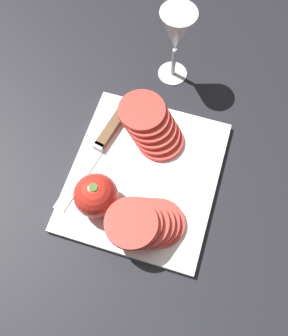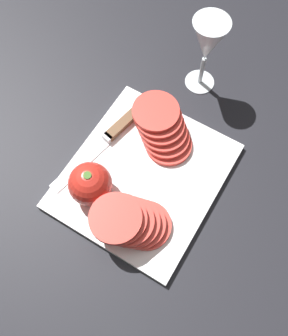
% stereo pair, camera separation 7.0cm
% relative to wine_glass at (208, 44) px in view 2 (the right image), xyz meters
% --- Properties ---
extents(ground_plane, '(3.00, 3.00, 0.00)m').
position_rel_wine_glass_xyz_m(ground_plane, '(0.21, 0.03, -0.12)').
color(ground_plane, black).
extents(cutting_board, '(0.30, 0.27, 0.01)m').
position_rel_wine_glass_xyz_m(cutting_board, '(0.25, 0.01, -0.11)').
color(cutting_board, white).
rests_on(cutting_board, ground_plane).
extents(wine_glass, '(0.07, 0.07, 0.17)m').
position_rel_wine_glass_xyz_m(wine_glass, '(0.00, 0.00, 0.00)').
color(wine_glass, silver).
rests_on(wine_glass, ground_plane).
extents(whole_tomato, '(0.08, 0.08, 0.08)m').
position_rel_wine_glass_xyz_m(whole_tomato, '(0.32, -0.05, -0.06)').
color(whole_tomato, red).
rests_on(whole_tomato, cutting_board).
extents(knife, '(0.23, 0.07, 0.01)m').
position_rel_wine_glass_xyz_m(knife, '(0.20, -0.08, -0.10)').
color(knife, silver).
rests_on(knife, cutting_board).
extents(tomato_slice_stack_near, '(0.11, 0.13, 0.06)m').
position_rel_wine_glass_xyz_m(tomato_slice_stack_near, '(0.16, -0.00, -0.07)').
color(tomato_slice_stack_near, '#D63D33').
rests_on(tomato_slice_stack_near, cutting_board).
extents(tomato_slice_stack_far, '(0.12, 0.13, 0.06)m').
position_rel_wine_glass_xyz_m(tomato_slice_stack_far, '(0.34, 0.05, -0.07)').
color(tomato_slice_stack_far, '#D63D33').
rests_on(tomato_slice_stack_far, cutting_board).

